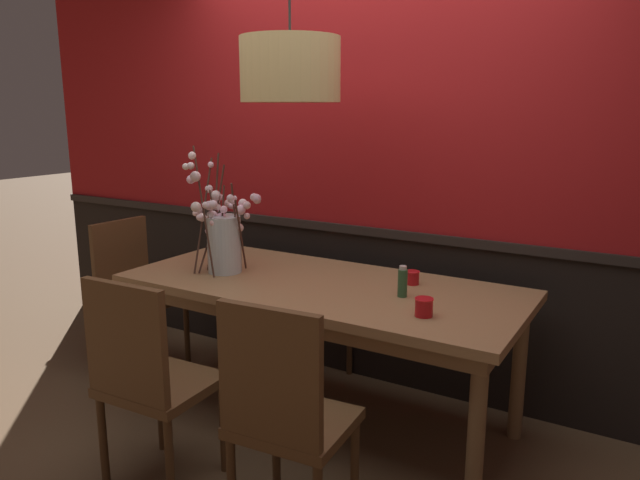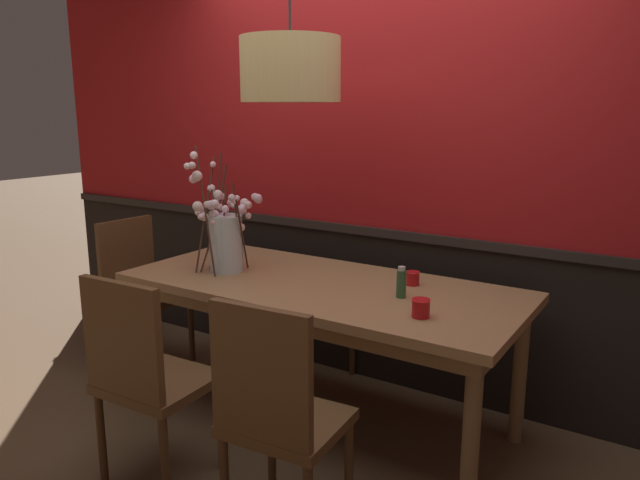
# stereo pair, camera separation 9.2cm
# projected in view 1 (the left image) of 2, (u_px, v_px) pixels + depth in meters

# --- Properties ---
(ground_plane) EXTENTS (24.00, 24.00, 0.00)m
(ground_plane) POSITION_uv_depth(u_px,v_px,m) (320.00, 419.00, 3.22)
(ground_plane) COLOR brown
(back_wall) EXTENTS (5.41, 0.14, 2.77)m
(back_wall) POSITION_uv_depth(u_px,v_px,m) (378.00, 153.00, 3.47)
(back_wall) COLOR black
(back_wall) RESTS_ON ground
(dining_table) EXTENTS (2.05, 0.90, 0.76)m
(dining_table) POSITION_uv_depth(u_px,v_px,m) (320.00, 298.00, 3.07)
(dining_table) COLOR #997047
(dining_table) RESTS_ON ground
(chair_head_west_end) EXTENTS (0.45, 0.46, 0.94)m
(chair_head_west_end) POSITION_uv_depth(u_px,v_px,m) (134.00, 286.00, 3.82)
(chair_head_west_end) COLOR brown
(chair_head_west_end) RESTS_ON ground
(chair_far_side_right) EXTENTS (0.44, 0.42, 0.97)m
(chair_far_side_right) POSITION_uv_depth(u_px,v_px,m) (437.00, 291.00, 3.68)
(chair_far_side_right) COLOR brown
(chair_far_side_right) RESTS_ON ground
(chair_near_side_right) EXTENTS (0.46, 0.42, 0.97)m
(chair_near_side_right) POSITION_uv_depth(u_px,v_px,m) (284.00, 412.00, 2.20)
(chair_near_side_right) COLOR brown
(chair_near_side_right) RESTS_ON ground
(chair_near_side_left) EXTENTS (0.46, 0.43, 0.96)m
(chair_near_side_left) POSITION_uv_depth(u_px,v_px,m) (148.00, 375.00, 2.52)
(chair_near_side_left) COLOR brown
(chair_near_side_left) RESTS_ON ground
(chair_far_side_left) EXTENTS (0.43, 0.44, 0.95)m
(chair_far_side_left) POSITION_uv_depth(u_px,v_px,m) (348.00, 280.00, 3.96)
(chair_far_side_left) COLOR brown
(chair_far_side_left) RESTS_ON ground
(vase_with_blossoms) EXTENTS (0.44, 0.41, 0.68)m
(vase_with_blossoms) POSITION_uv_depth(u_px,v_px,m) (223.00, 236.00, 3.21)
(vase_with_blossoms) COLOR silver
(vase_with_blossoms) RESTS_ON dining_table
(candle_holder_nearer_center) EXTENTS (0.08, 0.08, 0.08)m
(candle_holder_nearer_center) POSITION_uv_depth(u_px,v_px,m) (424.00, 307.00, 2.55)
(candle_holder_nearer_center) COLOR red
(candle_holder_nearer_center) RESTS_ON dining_table
(candle_holder_nearer_edge) EXTENTS (0.07, 0.07, 0.07)m
(candle_holder_nearer_edge) POSITION_uv_depth(u_px,v_px,m) (413.00, 277.00, 3.01)
(candle_holder_nearer_edge) COLOR red
(candle_holder_nearer_edge) RESTS_ON dining_table
(condiment_bottle) EXTENTS (0.05, 0.05, 0.15)m
(condiment_bottle) POSITION_uv_depth(u_px,v_px,m) (402.00, 282.00, 2.81)
(condiment_bottle) COLOR #2D5633
(condiment_bottle) RESTS_ON dining_table
(pendant_lamp) EXTENTS (0.48, 0.48, 1.11)m
(pendant_lamp) POSITION_uv_depth(u_px,v_px,m) (290.00, 70.00, 2.83)
(pendant_lamp) COLOR tan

